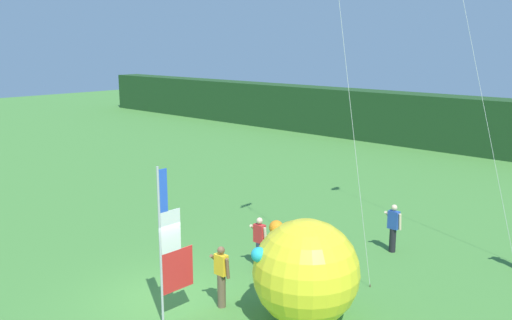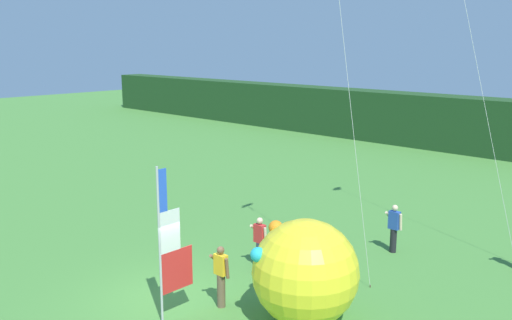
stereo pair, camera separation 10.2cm
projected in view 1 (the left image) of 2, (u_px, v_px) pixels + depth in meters
ground_plane at (167, 299)px, 15.18m from camera, size 120.00×120.00×0.00m
distant_treeline at (511, 129)px, 33.41m from camera, size 80.00×2.40×3.49m
banner_flag at (170, 247)px, 13.70m from camera, size 0.06×1.03×4.01m
person_near_banner at (221, 275)px, 14.56m from camera, size 0.55×0.48×1.69m
person_far_left at (260, 241)px, 17.10m from camera, size 0.55×0.48×1.64m
person_far_right at (393, 227)px, 18.45m from camera, size 0.55×0.48×1.64m
inflatable_balloon at (306, 272)px, 13.67m from camera, size 2.66×2.67×2.66m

